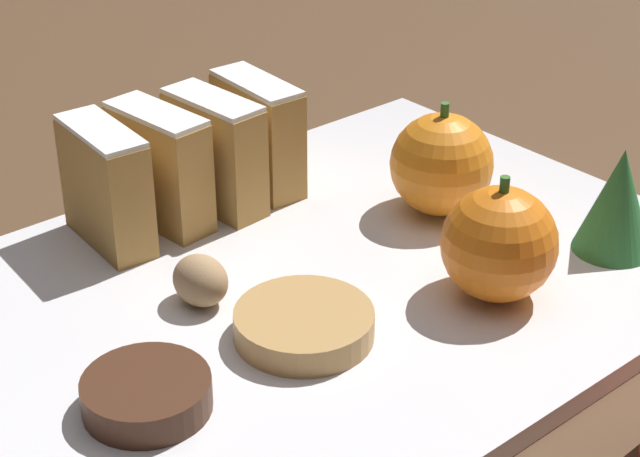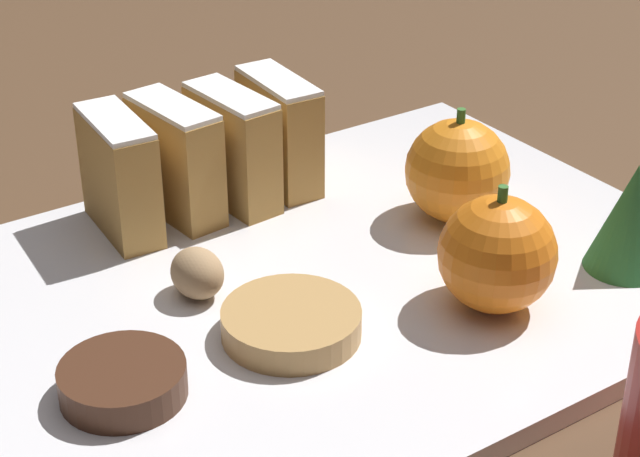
# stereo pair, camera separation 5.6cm
# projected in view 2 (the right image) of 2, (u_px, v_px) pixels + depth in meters

# --- Properties ---
(ground_plane) EXTENTS (6.00, 6.00, 0.00)m
(ground_plane) POSITION_uv_depth(u_px,v_px,m) (320.00, 296.00, 0.58)
(ground_plane) COLOR #513823
(serving_platter) EXTENTS (0.31, 0.42, 0.01)m
(serving_platter) POSITION_uv_depth(u_px,v_px,m) (320.00, 287.00, 0.58)
(serving_platter) COLOR white
(serving_platter) RESTS_ON ground_plane
(stollen_slice_front) EXTENTS (0.07, 0.03, 0.07)m
(stollen_slice_front) POSITION_uv_depth(u_px,v_px,m) (120.00, 175.00, 0.60)
(stollen_slice_front) COLOR #B28442
(stollen_slice_front) RESTS_ON serving_platter
(stollen_slice_second) EXTENTS (0.07, 0.03, 0.07)m
(stollen_slice_second) POSITION_uv_depth(u_px,v_px,m) (175.00, 160.00, 0.62)
(stollen_slice_second) COLOR #B28442
(stollen_slice_second) RESTS_ON serving_platter
(stollen_slice_third) EXTENTS (0.07, 0.03, 0.07)m
(stollen_slice_third) POSITION_uv_depth(u_px,v_px,m) (233.00, 148.00, 0.63)
(stollen_slice_third) COLOR #B28442
(stollen_slice_third) RESTS_ON serving_platter
(stollen_slice_fourth) EXTENTS (0.07, 0.03, 0.07)m
(stollen_slice_fourth) POSITION_uv_depth(u_px,v_px,m) (279.00, 132.00, 0.66)
(stollen_slice_fourth) COLOR #B28442
(stollen_slice_fourth) RESTS_ON serving_platter
(orange_near) EXTENTS (0.06, 0.06, 0.07)m
(orange_near) POSITION_uv_depth(u_px,v_px,m) (457.00, 171.00, 0.62)
(orange_near) COLOR orange
(orange_near) RESTS_ON serving_platter
(orange_far) EXTENTS (0.06, 0.06, 0.07)m
(orange_far) POSITION_uv_depth(u_px,v_px,m) (497.00, 254.00, 0.53)
(orange_far) COLOR orange
(orange_far) RESTS_ON serving_platter
(walnut) EXTENTS (0.03, 0.03, 0.03)m
(walnut) POSITION_uv_depth(u_px,v_px,m) (197.00, 273.00, 0.55)
(walnut) COLOR tan
(walnut) RESTS_ON serving_platter
(chocolate_cookie) EXTENTS (0.06, 0.06, 0.02)m
(chocolate_cookie) POSITION_uv_depth(u_px,v_px,m) (123.00, 381.00, 0.48)
(chocolate_cookie) COLOR #472819
(chocolate_cookie) RESTS_ON serving_platter
(gingerbread_cookie) EXTENTS (0.07, 0.07, 0.01)m
(gingerbread_cookie) POSITION_uv_depth(u_px,v_px,m) (291.00, 323.00, 0.52)
(gingerbread_cookie) COLOR tan
(gingerbread_cookie) RESTS_ON serving_platter
(evergreen_sprig) EXTENTS (0.04, 0.04, 0.06)m
(evergreen_sprig) POSITION_uv_depth(u_px,v_px,m) (631.00, 217.00, 0.57)
(evergreen_sprig) COLOR #2D7538
(evergreen_sprig) RESTS_ON serving_platter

